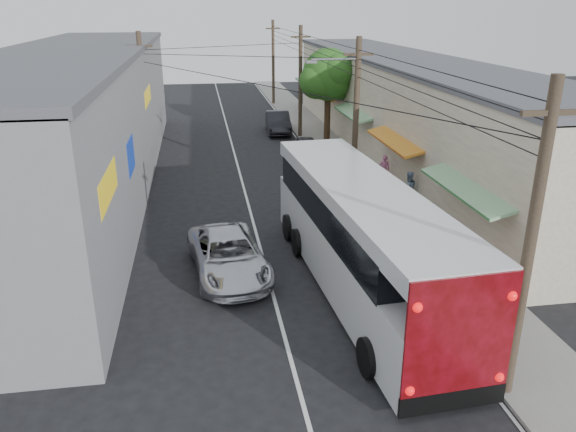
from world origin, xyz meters
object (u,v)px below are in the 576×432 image
at_px(jeepney, 228,255).
at_px(parked_car_far, 278,122).
at_px(coach_bus, 360,236).
at_px(pedestrian_near, 384,170).
at_px(pedestrian_far, 408,189).
at_px(parked_car_mid, 307,148).
at_px(parked_suv, 341,186).

distance_m(jeepney, parked_car_far, 24.46).
height_order(coach_bus, pedestrian_near, coach_bus).
relative_size(pedestrian_near, pedestrian_far, 0.93).
bearing_deg(pedestrian_far, pedestrian_near, -93.13).
bearing_deg(pedestrian_far, coach_bus, 55.69).
xyz_separation_m(coach_bus, pedestrian_near, (4.61, 11.30, -1.06)).
relative_size(jeepney, pedestrian_far, 3.11).
xyz_separation_m(jeepney, pedestrian_far, (9.00, 5.78, 0.24)).
relative_size(parked_car_mid, pedestrian_near, 2.31).
bearing_deg(coach_bus, pedestrian_near, 64.03).
distance_m(coach_bus, jeepney, 4.92).
bearing_deg(pedestrian_near, jeepney, 62.85).
relative_size(parked_car_mid, parked_car_far, 0.77).
height_order(parked_car_far, pedestrian_near, pedestrian_near).
distance_m(jeepney, pedestrian_far, 10.70).
xyz_separation_m(jeepney, pedestrian_near, (9.00, 9.46, 0.18)).
xyz_separation_m(jeepney, parked_car_mid, (6.00, 16.16, -0.12)).
relative_size(coach_bus, parked_suv, 2.12).
relative_size(coach_bus, pedestrian_far, 7.72).
bearing_deg(pedestrian_far, parked_suv, -26.17).
distance_m(parked_suv, parked_car_far, 16.87).
relative_size(jeepney, parked_suv, 0.86).
height_order(pedestrian_near, pedestrian_far, pedestrian_far).
xyz_separation_m(parked_car_mid, pedestrian_near, (3.00, -6.69, 0.29)).
bearing_deg(coach_bus, parked_car_mid, 81.11).
bearing_deg(jeepney, pedestrian_far, 25.70).
bearing_deg(parked_car_far, parked_suv, -84.44).
bearing_deg(jeepney, parked_car_mid, 62.63).
distance_m(parked_car_far, pedestrian_near, 14.93).
bearing_deg(coach_bus, pedestrian_far, 55.03).
relative_size(jeepney, parked_car_far, 1.11).
height_order(parked_suv, pedestrian_far, pedestrian_far).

